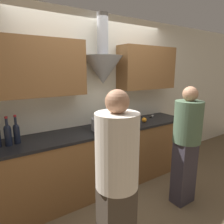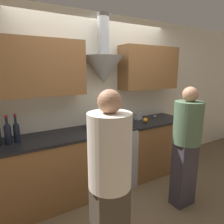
% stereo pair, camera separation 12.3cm
% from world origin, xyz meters
% --- Properties ---
extents(ground_plane, '(12.00, 12.00, 0.00)m').
position_xyz_m(ground_plane, '(0.00, 0.00, 0.00)').
color(ground_plane, brown).
extents(wall_back, '(8.40, 0.58, 2.60)m').
position_xyz_m(wall_back, '(-0.06, 0.61, 1.48)').
color(wall_back, silver).
rests_on(wall_back, ground_plane).
extents(counter_left, '(1.41, 0.62, 0.93)m').
position_xyz_m(counter_left, '(-1.04, 0.34, 0.47)').
color(counter_left, brown).
rests_on(counter_left, ground_plane).
extents(counter_right, '(1.09, 0.62, 0.93)m').
position_xyz_m(counter_right, '(0.87, 0.34, 0.47)').
color(counter_right, brown).
rests_on(counter_right, ground_plane).
extents(stove_range, '(0.68, 0.60, 0.93)m').
position_xyz_m(stove_range, '(0.00, 0.34, 0.47)').
color(stove_range, '#A8AAAF').
rests_on(stove_range, ground_plane).
extents(wine_bottle_3, '(0.08, 0.08, 0.34)m').
position_xyz_m(wine_bottle_3, '(-1.33, 0.35, 1.07)').
color(wine_bottle_3, black).
rests_on(wine_bottle_3, counter_left).
extents(wine_bottle_4, '(0.07, 0.07, 0.34)m').
position_xyz_m(wine_bottle_4, '(-1.24, 0.37, 1.07)').
color(wine_bottle_4, black).
rests_on(wine_bottle_4, counter_left).
extents(stock_pot, '(0.27, 0.27, 0.17)m').
position_xyz_m(stock_pot, '(-0.15, 0.31, 1.02)').
color(stock_pot, '#A8AAAF').
rests_on(stock_pot, stove_range).
extents(mixing_bowl, '(0.29, 0.29, 0.07)m').
position_xyz_m(mixing_bowl, '(0.15, 0.32, 0.97)').
color(mixing_bowl, '#A8AAAF').
rests_on(mixing_bowl, stove_range).
extents(orange_fruit, '(0.08, 0.08, 0.08)m').
position_xyz_m(orange_fruit, '(0.64, 0.26, 0.97)').
color(orange_fruit, orange).
rests_on(orange_fruit, counter_right).
extents(saucepan, '(0.16, 0.16, 0.10)m').
position_xyz_m(saucepan, '(0.69, 0.52, 0.99)').
color(saucepan, '#A8AAAF').
rests_on(saucepan, counter_right).
extents(chefs_knife, '(0.21, 0.14, 0.01)m').
position_xyz_m(chefs_knife, '(1.04, 0.49, 0.94)').
color(chefs_knife, silver).
rests_on(chefs_knife, counter_right).
extents(person_foreground_left, '(0.35, 0.35, 1.64)m').
position_xyz_m(person_foreground_left, '(-0.69, -0.87, 0.90)').
color(person_foreground_left, '#473D33').
rests_on(person_foreground_left, ground_plane).
extents(person_foreground_right, '(0.35, 0.35, 1.58)m').
position_xyz_m(person_foreground_right, '(0.61, -0.58, 0.87)').
color(person_foreground_right, '#38333D').
rests_on(person_foreground_right, ground_plane).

